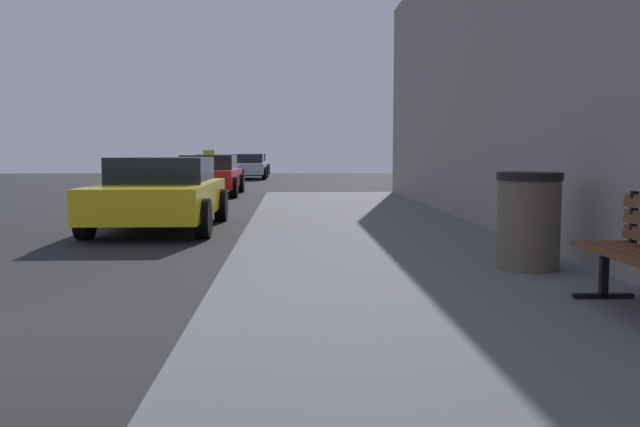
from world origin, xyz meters
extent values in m
cube|color=#5B5B60|center=(4.00, 0.00, 0.07)|extent=(4.00, 32.00, 0.15)
cube|color=brown|center=(5.11, -0.08, 0.60)|extent=(0.14, 1.90, 0.04)
cube|color=black|center=(5.31, 0.75, 0.38)|extent=(0.06, 0.06, 0.45)
cube|color=black|center=(5.31, 0.75, 0.17)|extent=(0.50, 0.07, 0.04)
cube|color=black|center=(5.54, 0.74, 0.82)|extent=(0.05, 0.05, 0.44)
cylinder|color=brown|center=(5.18, 2.19, 0.61)|extent=(0.64, 0.64, 0.92)
cylinder|color=black|center=(5.18, 2.19, 1.11)|extent=(0.67, 0.67, 0.08)
cube|color=yellow|center=(0.43, 7.39, 0.54)|extent=(1.84, 4.33, 0.55)
cube|color=black|center=(0.43, 7.60, 1.04)|extent=(1.62, 1.95, 0.45)
cylinder|color=black|center=(1.35, 6.00, 0.32)|extent=(0.22, 0.64, 0.64)
cylinder|color=black|center=(-0.50, 6.00, 0.32)|extent=(0.22, 0.64, 0.64)
cylinder|color=black|center=(1.35, 8.77, 0.32)|extent=(0.22, 0.64, 0.64)
cylinder|color=black|center=(-0.50, 8.77, 0.32)|extent=(0.22, 0.64, 0.64)
cube|color=red|center=(0.11, 17.05, 0.54)|extent=(1.83, 4.42, 0.55)
cube|color=black|center=(0.11, 17.27, 1.04)|extent=(1.61, 1.99, 0.45)
cube|color=yellow|center=(0.11, 17.27, 1.35)|extent=(0.36, 0.14, 0.16)
cylinder|color=black|center=(1.03, 15.63, 0.32)|extent=(0.22, 0.64, 0.64)
cylinder|color=black|center=(-0.80, 15.63, 0.32)|extent=(0.22, 0.64, 0.64)
cylinder|color=black|center=(1.03, 18.46, 0.32)|extent=(0.22, 0.64, 0.64)
cylinder|color=black|center=(-0.80, 18.46, 0.32)|extent=(0.22, 0.64, 0.64)
cube|color=#233899|center=(-0.34, 23.92, 0.54)|extent=(1.81, 4.48, 0.55)
cube|color=black|center=(-0.34, 24.14, 1.04)|extent=(1.59, 2.02, 0.45)
cylinder|color=black|center=(0.56, 22.48, 0.32)|extent=(0.22, 0.64, 0.64)
cylinder|color=black|center=(-1.24, 22.48, 0.32)|extent=(0.22, 0.64, 0.64)
cylinder|color=black|center=(0.56, 25.35, 0.32)|extent=(0.22, 0.64, 0.64)
cylinder|color=black|center=(-1.24, 25.35, 0.32)|extent=(0.22, 0.64, 0.64)
cube|color=#B7B7BF|center=(0.51, 30.41, 0.54)|extent=(1.82, 4.47, 0.55)
cube|color=black|center=(0.51, 30.64, 1.04)|extent=(1.60, 2.01, 0.45)
cylinder|color=black|center=(1.42, 28.98, 0.32)|extent=(0.22, 0.64, 0.64)
cylinder|color=black|center=(-0.40, 28.98, 0.32)|extent=(0.22, 0.64, 0.64)
cylinder|color=black|center=(1.42, 31.84, 0.32)|extent=(0.22, 0.64, 0.64)
cylinder|color=black|center=(-0.40, 31.84, 0.32)|extent=(0.22, 0.64, 0.64)
cube|color=white|center=(0.40, 37.13, 0.54)|extent=(1.77, 4.31, 0.55)
cube|color=black|center=(0.40, 37.35, 1.04)|extent=(1.56, 1.94, 0.45)
cylinder|color=black|center=(1.29, 35.75, 0.32)|extent=(0.22, 0.64, 0.64)
cylinder|color=black|center=(-0.48, 35.75, 0.32)|extent=(0.22, 0.64, 0.64)
cylinder|color=black|center=(1.29, 38.51, 0.32)|extent=(0.22, 0.64, 0.64)
cylinder|color=black|center=(-0.48, 38.51, 0.32)|extent=(0.22, 0.64, 0.64)
camera|label=1|loc=(2.73, -4.69, 1.36)|focal=38.11mm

